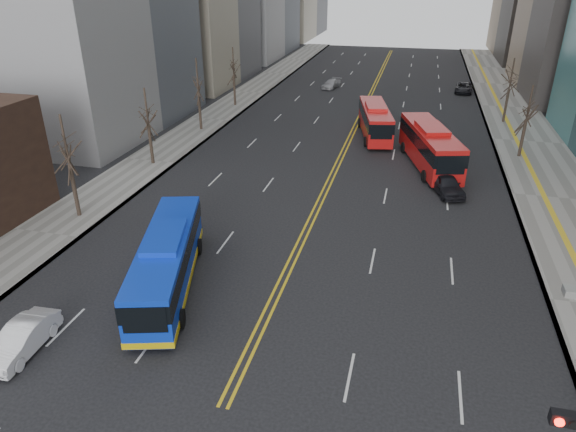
# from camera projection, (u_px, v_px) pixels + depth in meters

# --- Properties ---
(sidewalk_right) EXTENTS (7.00, 130.00, 0.15)m
(sidewalk_right) POSITION_uv_depth(u_px,v_px,m) (527.00, 142.00, 51.57)
(sidewalk_right) COLOR gray
(sidewalk_right) RESTS_ON ground
(sidewalk_left) EXTENTS (5.00, 130.00, 0.15)m
(sidewalk_left) POSITION_uv_depth(u_px,v_px,m) (211.00, 119.00, 59.01)
(sidewalk_left) COLOR gray
(sidewalk_left) RESTS_ON ground
(centerline) EXTENTS (0.55, 100.00, 0.01)m
(centerline) POSITION_uv_depth(u_px,v_px,m) (364.00, 108.00, 64.14)
(centerline) COLOR gold
(centerline) RESTS_ON ground
(street_trees) EXTENTS (35.20, 47.20, 7.60)m
(street_trees) POSITION_uv_depth(u_px,v_px,m) (261.00, 104.00, 45.76)
(street_trees) COLOR #33251F
(street_trees) RESTS_ON ground
(blue_bus) EXTENTS (5.43, 11.42, 3.28)m
(blue_bus) POSITION_uv_depth(u_px,v_px,m) (167.00, 260.00, 27.61)
(blue_bus) COLOR #0D36D1
(blue_bus) RESTS_ON ground
(red_bus_near) EXTENTS (5.70, 11.80, 3.64)m
(red_bus_near) POSITION_uv_depth(u_px,v_px,m) (430.00, 144.00, 44.61)
(red_bus_near) COLOR #B71413
(red_bus_near) RESTS_ON ground
(red_bus_far) EXTENTS (4.54, 10.76, 3.34)m
(red_bus_far) POSITION_uv_depth(u_px,v_px,m) (375.00, 119.00, 52.58)
(red_bus_far) COLOR #B71413
(red_bus_far) RESTS_ON ground
(car_white) EXTENTS (1.67, 4.22, 1.37)m
(car_white) POSITION_uv_depth(u_px,v_px,m) (22.00, 339.00, 23.33)
(car_white) COLOR white
(car_white) RESTS_ON ground
(car_dark_mid) EXTENTS (3.22, 4.83, 1.53)m
(car_dark_mid) POSITION_uv_depth(u_px,v_px,m) (446.00, 184.00, 39.75)
(car_dark_mid) COLOR black
(car_dark_mid) RESTS_ON ground
(car_silver) EXTENTS (2.67, 4.53, 1.23)m
(car_silver) POSITION_uv_depth(u_px,v_px,m) (331.00, 84.00, 74.32)
(car_silver) COLOR #98989D
(car_silver) RESTS_ON ground
(car_dark_far) EXTENTS (2.70, 5.03, 1.34)m
(car_dark_far) POSITION_uv_depth(u_px,v_px,m) (464.00, 88.00, 71.65)
(car_dark_far) COLOR black
(car_dark_far) RESTS_ON ground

